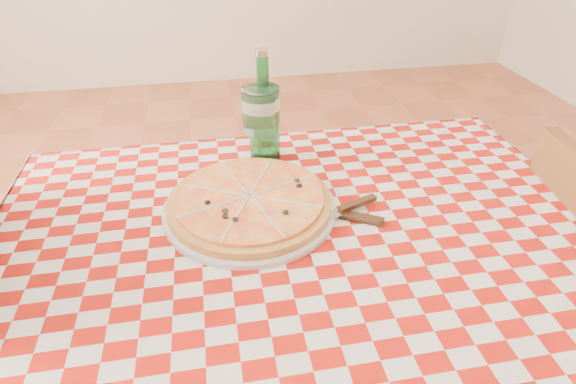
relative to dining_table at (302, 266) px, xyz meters
name	(u,v)px	position (x,y,z in m)	size (l,w,h in m)	color
dining_table	(302,266)	(0.00, 0.00, 0.00)	(1.20, 0.80, 0.75)	brown
tablecloth	(303,232)	(0.00, 0.00, 0.09)	(1.30, 0.90, 0.01)	#981109
pizza_plate	(250,201)	(-0.10, 0.09, 0.12)	(0.38, 0.38, 0.05)	#C28340
water_bottle	(264,108)	(-0.03, 0.31, 0.24)	(0.08, 0.08, 0.29)	#1A692B
wine_glass	(259,129)	(-0.05, 0.28, 0.20)	(0.08, 0.08, 0.21)	white
cutlery	(340,212)	(0.09, 0.03, 0.11)	(0.24, 0.20, 0.03)	silver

